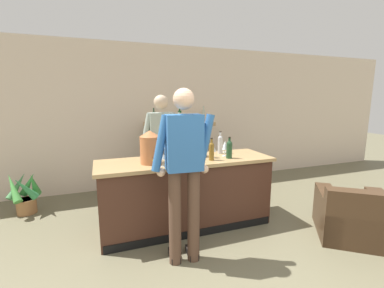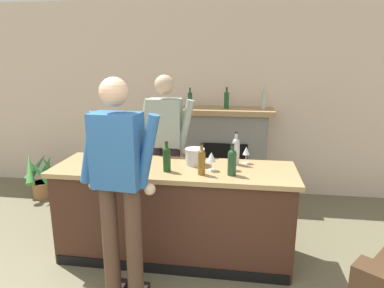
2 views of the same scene
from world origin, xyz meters
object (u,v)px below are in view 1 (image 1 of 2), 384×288
Objects in this scene: potted_plant_corner at (25,193)px; wine_glass_back_row at (213,149)px; person_bartender at (162,149)px; armchair_black at (355,219)px; wine_bottle_port_short at (187,152)px; wine_glass_front_right at (225,147)px; ice_bucket_steel at (196,150)px; wine_bottle_cabernet_heavy at (212,150)px; wine_bottle_merlot_tall at (220,144)px; wine_glass_near_bucket at (225,144)px; copper_dispenser at (150,147)px; wine_glass_by_dispenser at (163,156)px; fireplace_stone at (179,154)px; wine_bottle_riesling_slim at (229,149)px; person_customer at (184,169)px.

wine_glass_back_row reaches higher than potted_plant_corner.
armchair_black is at bearing -36.87° from person_bartender.
wine_bottle_port_short reaches higher than wine_glass_front_right.
ice_bucket_steel is 0.66× the size of wine_bottle_cabernet_heavy.
wine_bottle_merlot_tall is 1.90× the size of wine_glass_near_bucket.
copper_dispenser is 1.21m from wine_glass_near_bucket.
copper_dispenser reaches higher than wine_glass_by_dispenser.
wine_glass_near_bucket is at bearing 40.41° from wine_glass_back_row.
wine_bottle_cabernet_heavy is at bearing -93.69° from fireplace_stone.
wine_bottle_merlot_tall is (0.03, 0.33, 0.01)m from wine_bottle_riesling_slim.
ice_bucket_steel is at bearing 47.01° from wine_bottle_port_short.
wine_glass_front_right is 0.20m from wine_glass_back_row.
person_bartender reaches higher than ice_bucket_steel.
wine_bottle_merlot_tall reaches higher than ice_bucket_steel.
wine_glass_near_bucket is (0.89, -0.31, 0.07)m from person_bartender.
ice_bucket_steel is (0.39, -0.42, 0.03)m from person_bartender.
wine_glass_by_dispenser is (-0.78, -1.89, 0.41)m from fireplace_stone.
person_bartender is 0.94m from wine_glass_near_bucket.
wine_glass_back_row is (-0.19, 0.10, -0.00)m from wine_bottle_riesling_slim.
person_bartender is 0.82m from wine_glass_by_dispenser.
armchair_black is 1.98m from wine_bottle_cabernet_heavy.
fireplace_stone reaches higher than ice_bucket_steel.
person_bartender is 4.37× the size of copper_dispenser.
wine_glass_back_row is (0.64, 0.69, 0.05)m from person_customer.
copper_dispenser is at bearing 172.45° from wine_bottle_cabernet_heavy.
person_bartender is 0.68m from copper_dispenser.
person_bartender is 9.86× the size of wine_glass_front_right.
ice_bucket_steel is (-1.69, 1.14, 0.77)m from armchair_black.
fireplace_stone is at bearing 88.64° from wine_glass_back_row.
wine_bottle_cabernet_heavy is (-0.12, -1.80, 0.42)m from fireplace_stone.
wine_bottle_merlot_tall is 1.83× the size of wine_glass_back_row.
wine_bottle_port_short is at bearing -31.60° from potted_plant_corner.
wine_glass_by_dispenser is (-0.11, 0.48, 0.04)m from person_customer.
person_customer reaches higher than wine_glass_by_dispenser.
ice_bucket_steel is at bearing 144.92° from wine_bottle_riesling_slim.
person_bartender is at bearing 132.66° from ice_bucket_steel.
person_customer is at bearing -72.08° from copper_dispenser.
wine_bottle_merlot_tall is (0.40, 0.07, 0.06)m from ice_bucket_steel.
potted_plant_corner is 0.37× the size of person_bartender.
ice_bucket_steel is at bearing 161.73° from wine_glass_front_right.
wine_bottle_port_short is 0.97× the size of wine_bottle_cabernet_heavy.
ice_bucket_steel reaches higher than potted_plant_corner.
wine_glass_back_row is at bearing -139.59° from wine_glass_near_bucket.
wine_glass_back_row is at bearing 152.97° from wine_bottle_riesling_slim.
wine_bottle_riesling_slim is 0.33m from wine_bottle_merlot_tall.
potted_plant_corner is 3.11m from wine_glass_near_bucket.
fireplace_stone is 3.88× the size of copper_dispenser.
fireplace_stone is 1.84m from wine_bottle_riesling_slim.
wine_glass_back_row is (0.08, 0.12, -0.00)m from wine_bottle_cabernet_heavy.
wine_bottle_riesling_slim is (-1.32, 0.88, 0.82)m from armchair_black.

